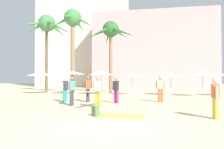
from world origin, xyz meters
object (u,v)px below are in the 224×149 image
cafe_umbrella_6 (132,75)px  person_mid_center (116,89)px  palm_tree_left (111,34)px  person_far_left (161,88)px  cafe_umbrella_4 (40,74)px  cafe_umbrella_5 (101,73)px  person_mid_right (65,88)px  person_near_right (72,90)px  person_far_right (98,91)px  person_near_left (88,88)px  person_mid_left (215,96)px  cafe_umbrella_0 (171,75)px  cafe_umbrella_1 (72,73)px  palm_tree_center (47,27)px  palm_tree_far_left (73,24)px  beach_towel (121,116)px  backpack (95,111)px  cafe_umbrella_3 (202,73)px

cafe_umbrella_6 → person_mid_center: size_ratio=1.31×
palm_tree_left → person_far_left: palm_tree_left is taller
palm_tree_left → cafe_umbrella_4: bearing=-160.6°
cafe_umbrella_5 → person_mid_right: cafe_umbrella_5 is taller
person_near_right → person_far_right: bearing=164.2°
cafe_umbrella_5 → person_near_left: 6.85m
cafe_umbrella_6 → person_mid_left: bearing=-71.1°
cafe_umbrella_0 → person_near_right: size_ratio=1.44×
cafe_umbrella_1 → cafe_umbrella_0: bearing=0.1°
palm_tree_center → person_far_left: size_ratio=5.54×
person_far_left → person_mid_left: 5.94m
cafe_umbrella_1 → cafe_umbrella_4: 3.44m
palm_tree_center → person_mid_left: palm_tree_center is taller
palm_tree_far_left → beach_towel: 16.90m
person_far_right → person_mid_center: 2.25m
palm_tree_center → backpack: (9.98, -15.36, -7.72)m
palm_tree_left → cafe_umbrella_3: size_ratio=3.43×
cafe_umbrella_3 → backpack: size_ratio=5.56×
cafe_umbrella_1 → backpack: size_ratio=6.47×
palm_tree_far_left → person_near_right: 12.94m
person_mid_center → person_far_left: 3.06m
cafe_umbrella_1 → person_far_right: (4.97, -9.50, -1.28)m
cafe_umbrella_0 → backpack: cafe_umbrella_0 is taller
backpack → person_far_left: (3.02, 5.91, 0.73)m
cafe_umbrella_5 → person_near_left: cafe_umbrella_5 is taller
palm_tree_left → person_far_right: bearing=-83.6°
palm_tree_far_left → cafe_umbrella_4: (-2.91, -1.69, -5.52)m
cafe_umbrella_1 → cafe_umbrella_6: 6.13m
cafe_umbrella_1 → person_near_right: 9.63m
cafe_umbrella_0 → cafe_umbrella_1: bearing=-179.9°
person_mid_right → beach_towel: bearing=-28.1°
cafe_umbrella_1 → cafe_umbrella_4: size_ratio=1.00×
cafe_umbrella_6 → backpack: size_ratio=5.26×
beach_towel → cafe_umbrella_4: bearing=130.4°
backpack → beach_towel: bearing=-36.3°
person_near_left → person_mid_left: person_near_left is taller
cafe_umbrella_6 → person_mid_right: (-3.94, -7.31, -1.06)m
cafe_umbrella_0 → cafe_umbrella_5: 6.80m
person_mid_right → person_near_left: 1.52m
person_far_right → person_mid_center: size_ratio=1.71×
palm_tree_left → person_mid_right: bearing=-98.7°
backpack → person_mid_right: (-3.27, 4.76, 0.71)m
palm_tree_center → cafe_umbrella_5: bearing=-24.9°
beach_towel → person_mid_right: bearing=133.4°
cafe_umbrella_0 → beach_towel: bearing=-105.7°
palm_tree_left → cafe_umbrella_3: (8.76, -3.33, -4.51)m
person_mid_right → person_near_left: bearing=32.8°
palm_tree_center → person_far_left: (13.00, -9.46, -6.99)m
palm_tree_center → palm_tree_left: bearing=-7.2°
person_near_left → cafe_umbrella_4: bearing=-36.6°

